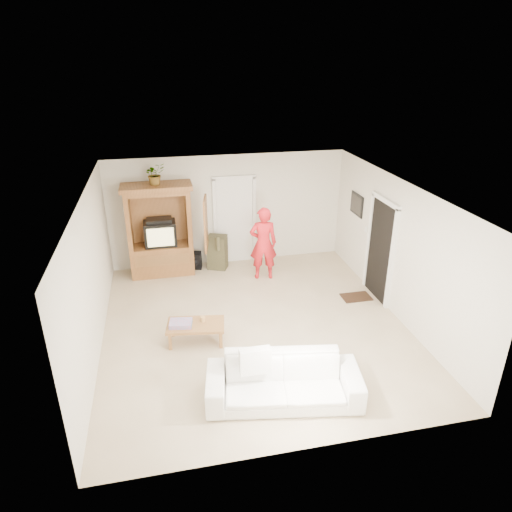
{
  "coord_description": "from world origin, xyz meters",
  "views": [
    {
      "loc": [
        -1.51,
        -7.12,
        4.67
      ],
      "look_at": [
        0.16,
        0.6,
        1.15
      ],
      "focal_mm": 32.0,
      "sensor_mm": 36.0,
      "label": 1
    }
  ],
  "objects_px": {
    "man": "(263,243)",
    "coffee_table": "(196,326)",
    "sofa": "(284,381)",
    "armoire": "(162,236)"
  },
  "relations": [
    {
      "from": "man",
      "to": "coffee_table",
      "type": "height_order",
      "value": "man"
    },
    {
      "from": "man",
      "to": "armoire",
      "type": "bearing_deg",
      "value": -11.33
    },
    {
      "from": "armoire",
      "to": "coffee_table",
      "type": "height_order",
      "value": "armoire"
    },
    {
      "from": "armoire",
      "to": "coffee_table",
      "type": "relative_size",
      "value": 1.98
    },
    {
      "from": "man",
      "to": "sofa",
      "type": "bearing_deg",
      "value": 88.37
    },
    {
      "from": "man",
      "to": "coffee_table",
      "type": "bearing_deg",
      "value": 59.47
    },
    {
      "from": "man",
      "to": "sofa",
      "type": "xyz_separation_m",
      "value": [
        -0.61,
        -3.96,
        -0.51
      ]
    },
    {
      "from": "sofa",
      "to": "coffee_table",
      "type": "bearing_deg",
      "value": 132.14
    },
    {
      "from": "armoire",
      "to": "sofa",
      "type": "relative_size",
      "value": 0.94
    },
    {
      "from": "coffee_table",
      "to": "sofa",
      "type": "bearing_deg",
      "value": -48.77
    }
  ]
}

